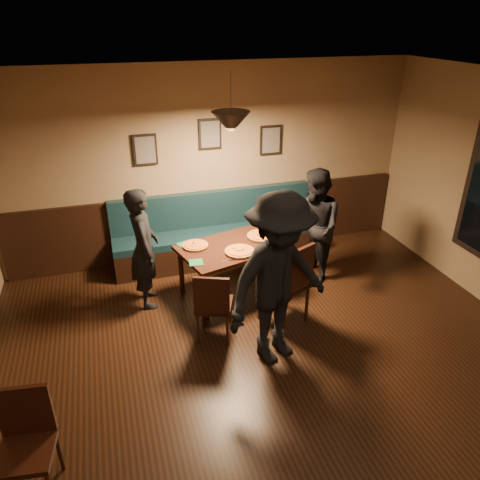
{
  "coord_description": "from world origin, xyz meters",
  "views": [
    {
      "loc": [
        -1.45,
        -2.7,
        3.36
      ],
      "look_at": [
        -0.04,
        1.93,
        0.95
      ],
      "focal_mm": 34.31,
      "sensor_mm": 36.0,
      "label": 1
    }
  ],
  "objects": [
    {
      "name": "floor",
      "position": [
        0.0,
        0.0,
        0.0
      ],
      "size": [
        7.0,
        7.0,
        0.0
      ],
      "primitive_type": "plane",
      "color": "black",
      "rests_on": "ground"
    },
    {
      "name": "ceiling",
      "position": [
        0.0,
        0.0,
        2.8
      ],
      "size": [
        7.0,
        7.0,
        0.0
      ],
      "primitive_type": "plane",
      "rotation": [
        3.14,
        0.0,
        0.0
      ],
      "color": "silver",
      "rests_on": "ground"
    },
    {
      "name": "wall_back",
      "position": [
        0.0,
        3.5,
        1.4
      ],
      "size": [
        6.0,
        0.0,
        6.0
      ],
      "primitive_type": "plane",
      "rotation": [
        1.57,
        0.0,
        0.0
      ],
      "color": "#8C704F",
      "rests_on": "ground"
    },
    {
      "name": "wainscot",
      "position": [
        0.0,
        3.47,
        0.5
      ],
      "size": [
        5.88,
        0.06,
        1.0
      ],
      "primitive_type": "cube",
      "color": "black",
      "rests_on": "ground"
    },
    {
      "name": "booth_bench",
      "position": [
        0.0,
        3.2,
        0.5
      ],
      "size": [
        3.0,
        0.6,
        1.0
      ],
      "primitive_type": null,
      "color": "#0F232D",
      "rests_on": "ground"
    },
    {
      "name": "picture_left",
      "position": [
        -0.9,
        3.47,
        1.7
      ],
      "size": [
        0.32,
        0.04,
        0.42
      ],
      "primitive_type": "cube",
      "color": "black",
      "rests_on": "wall_back"
    },
    {
      "name": "picture_center",
      "position": [
        0.0,
        3.47,
        1.85
      ],
      "size": [
        0.32,
        0.04,
        0.42
      ],
      "primitive_type": "cube",
      "color": "black",
      "rests_on": "wall_back"
    },
    {
      "name": "picture_right",
      "position": [
        0.9,
        3.47,
        1.7
      ],
      "size": [
        0.32,
        0.04,
        0.42
      ],
      "primitive_type": "cube",
      "color": "black",
      "rests_on": "wall_back"
    },
    {
      "name": "pendant_lamp",
      "position": [
        -0.04,
        2.28,
        2.25
      ],
      "size": [
        0.44,
        0.44,
        0.25
      ],
      "primitive_type": "cone",
      "rotation": [
        3.14,
        0.0,
        0.0
      ],
      "color": "black",
      "rests_on": "ceiling"
    },
    {
      "name": "dining_table",
      "position": [
        -0.04,
        2.28,
        0.35
      ],
      "size": [
        1.47,
        1.15,
        0.7
      ],
      "primitive_type": "cube",
      "rotation": [
        0.0,
        0.0,
        0.26
      ],
      "color": "black",
      "rests_on": "floor"
    },
    {
      "name": "chair_near_left",
      "position": [
        -0.48,
        1.47,
        0.44
      ],
      "size": [
        0.51,
        0.51,
        0.88
      ],
      "primitive_type": null,
      "rotation": [
        0.0,
        0.0,
        -0.39
      ],
      "color": "black",
      "rests_on": "floor"
    },
    {
      "name": "chair_near_right",
      "position": [
        0.38,
        1.53,
        0.53
      ],
      "size": [
        0.61,
        0.61,
        1.05
      ],
      "primitive_type": null,
      "rotation": [
        0.0,
        0.0,
        0.42
      ],
      "color": "black",
      "rests_on": "floor"
    },
    {
      "name": "diner_left",
      "position": [
        -1.12,
        2.39,
        0.77
      ],
      "size": [
        0.39,
        0.58,
        1.55
      ],
      "primitive_type": "imported",
      "rotation": [
        0.0,
        0.0,
        1.53
      ],
      "color": "black",
      "rests_on": "floor"
    },
    {
      "name": "diner_right",
      "position": [
        1.13,
        2.32,
        0.79
      ],
      "size": [
        0.62,
        0.79,
        1.58
      ],
      "primitive_type": "imported",
      "rotation": [
        0.0,
        0.0,
        -1.61
      ],
      "color": "black",
      "rests_on": "floor"
    },
    {
      "name": "diner_front",
      "position": [
        0.07,
        0.95,
        0.95
      ],
      "size": [
        1.39,
        1.08,
        1.89
      ],
      "primitive_type": "imported",
      "rotation": [
        0.0,
        0.0,
        0.35
      ],
      "color": "black",
      "rests_on": "floor"
    },
    {
      "name": "pizza_a",
      "position": [
        -0.48,
        2.4,
        0.72
      ],
      "size": [
        0.4,
        0.4,
        0.04
      ],
      "primitive_type": "cylinder",
      "rotation": [
        0.0,
        0.0,
        0.25
      ],
      "color": "#C46224",
      "rests_on": "dining_table"
    },
    {
      "name": "pizza_b",
      "position": [
        0.01,
        2.08,
        0.72
      ],
      "size": [
        0.38,
        0.38,
        0.04
      ],
      "primitive_type": "cylinder",
      "rotation": [
        0.0,
        0.0,
        -0.02
      ],
      "color": "orange",
      "rests_on": "dining_table"
    },
    {
      "name": "pizza_c",
      "position": [
        0.41,
        2.41,
        0.72
      ],
      "size": [
        0.43,
        0.43,
        0.04
      ],
      "primitive_type": "cylinder",
      "rotation": [
        0.0,
        0.0,
        0.14
      ],
      "color": "gold",
      "rests_on": "dining_table"
    },
    {
      "name": "soda_glass",
      "position": [
        0.52,
        1.99,
        0.77
      ],
      "size": [
        0.08,
        0.08,
        0.14
      ],
      "primitive_type": "cylinder",
      "rotation": [
        0.0,
        0.0,
        -0.22
      ],
      "color": "black",
      "rests_on": "dining_table"
    },
    {
      "name": "tabasco_bottle",
      "position": [
        0.52,
        2.21,
        0.76
      ],
      "size": [
        0.04,
        0.04,
        0.13
      ],
      "primitive_type": "cylinder",
      "rotation": [
        0.0,
        0.0,
        0.31
      ],
      "color": "#AB0905",
      "rests_on": "dining_table"
    },
    {
      "name": "napkin_a",
      "position": [
        -0.61,
        2.5,
        0.7
      ],
      "size": [
        0.19,
        0.19,
        0.01
      ],
      "primitive_type": "cube",
      "rotation": [
        0.0,
        0.0,
        0.35
      ],
      "color": "#1C6A31",
      "rests_on": "dining_table"
    },
    {
      "name": "napkin_b",
      "position": [
        -0.56,
        1.99,
        0.7
      ],
      "size": [
        0.18,
        0.18,
        0.01
      ],
      "primitive_type": "cube",
      "rotation": [
        0.0,
        0.0,
        -0.12
      ],
      "color": "#1C6B30",
      "rests_on": "dining_table"
    },
    {
      "name": "cutlery_set",
      "position": [
        -0.11,
        1.92,
        0.7
      ],
      "size": [
        0.17,
        0.03,
        0.0
      ],
      "primitive_type": "cube",
      "rotation": [
        0.0,
        0.0,
        1.46
      ],
      "color": "silver",
      "rests_on": "dining_table"
    },
    {
      "name": "cafe_chair_far",
      "position": [
        -2.29,
        -0.01,
        0.45
      ],
      "size": [
        0.45,
        0.45,
        0.91
      ],
      "primitive_type": null,
      "rotation": [
        0.0,
        0.0,
        3.01
      ],
      "color": "black",
      "rests_on": "floor"
    }
  ]
}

